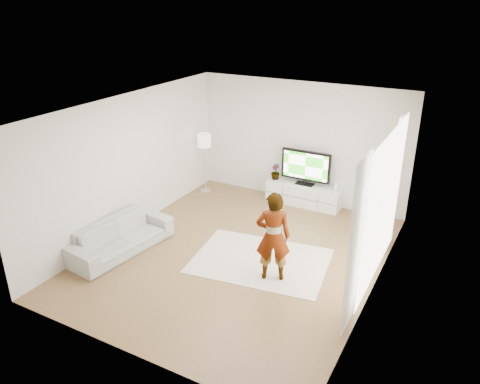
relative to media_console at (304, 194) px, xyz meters
The scene contains 17 objects.
floor 2.79m from the media_console, 94.86° to the right, with size 6.00×6.00×0.00m, color olive.
ceiling 3.77m from the media_console, 94.86° to the right, with size 6.00×6.00×0.00m, color white.
wall_left 4.06m from the media_console, 134.69° to the right, with size 0.02×6.00×2.80m, color silver.
wall_right 3.76m from the media_console, 50.68° to the right, with size 0.02×6.00×2.80m, color silver.
wall_back 1.20m from the media_console, 135.03° to the left, with size 5.00×0.02×2.80m, color silver.
wall_front 5.88m from the media_console, 92.34° to the right, with size 5.00×0.02×2.80m, color silver.
window 3.55m from the media_console, 47.68° to the right, with size 0.01×2.60×2.50m, color white.
curtain_near 4.48m from the media_console, 60.10° to the right, with size 0.04×0.70×2.60m, color white.
curtain_far 2.70m from the media_console, 28.29° to the right, with size 0.04×0.70×2.60m, color white.
media_console is the anchor object (origin of this frame).
television 0.68m from the media_console, 90.00° to the left, with size 1.16×0.23×0.81m.
game_console 0.84m from the media_console, ahead, with size 0.05×0.16×0.21m.
potted_plant 0.85m from the media_console, behind, with size 0.21×0.21×0.37m, color #3F7238.
rug 2.78m from the media_console, 85.28° to the right, with size 2.42×1.75×0.01m, color beige.
player 3.27m from the media_console, 78.40° to the right, with size 0.58×0.38×1.60m, color #334772.
sofa 4.33m from the media_console, 121.84° to the right, with size 2.08×0.81×0.61m, color beige.
floor_lamp 2.67m from the media_console, behind, with size 0.33×0.33×1.48m.
Camera 1 is at (3.67, -6.72, 4.57)m, focal length 35.00 mm.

